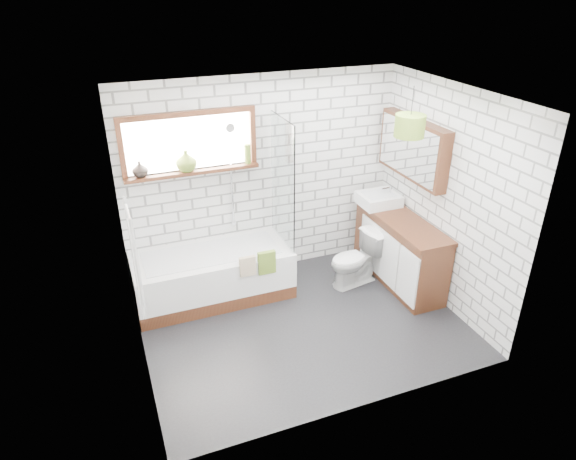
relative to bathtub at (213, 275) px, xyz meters
name	(u,v)px	position (x,y,z in m)	size (l,w,h in m)	color
floor	(303,324)	(0.78, -0.90, -0.30)	(3.40, 2.60, 0.01)	black
ceiling	(307,97)	(0.78, -0.90, 2.21)	(3.40, 2.60, 0.01)	white
wall_back	(263,179)	(0.78, 0.41, 0.96)	(3.40, 0.01, 2.50)	white
wall_front	(369,291)	(0.78, -2.20, 0.96)	(3.40, 0.01, 2.50)	white
wall_left	(129,254)	(-0.92, -0.90, 0.96)	(0.01, 2.60, 2.50)	white
wall_right	(446,198)	(2.49, -0.90, 0.96)	(0.01, 2.60, 2.50)	white
window	(190,144)	(-0.07, 0.36, 1.51)	(1.52, 0.16, 0.68)	#3C1D10
towel_radiator	(135,257)	(-0.88, -0.90, 0.91)	(0.06, 0.52, 1.00)	white
mirror_cabinet	(413,149)	(2.40, -0.30, 1.36)	(0.16, 1.20, 0.70)	#3C1D10
shower_riser	(231,177)	(0.38, 0.36, 1.06)	(0.02, 0.02, 1.30)	silver
bathtub	(213,275)	(0.00, 0.00, 0.00)	(1.82, 0.80, 0.59)	white
shower_screen	(283,182)	(0.89, 0.00, 1.04)	(0.02, 0.72, 1.50)	white
towel_green	(267,263)	(0.54, -0.40, 0.27)	(0.20, 0.06, 0.28)	#5A7723
towel_beige	(248,266)	(0.31, -0.40, 0.27)	(0.18, 0.05, 0.24)	tan
vanity	(399,250)	(2.24, -0.49, 0.13)	(0.48, 1.49, 0.85)	#3C1D10
basin	(378,199)	(2.18, 0.00, 0.63)	(0.49, 0.42, 0.14)	white
tap	(390,193)	(2.34, 0.00, 0.69)	(0.03, 0.03, 0.17)	silver
toilet	(355,260)	(1.70, -0.36, 0.04)	(0.66, 0.38, 0.68)	white
vase_olive	(186,162)	(-0.13, 0.33, 1.31)	(0.23, 0.23, 0.24)	olive
vase_dark	(140,171)	(-0.64, 0.33, 1.27)	(0.17, 0.17, 0.18)	black
bottle	(248,156)	(0.58, 0.33, 1.30)	(0.07, 0.07, 0.23)	olive
pendant	(410,126)	(1.96, -0.81, 1.81)	(0.31, 0.31, 0.23)	#5A7723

